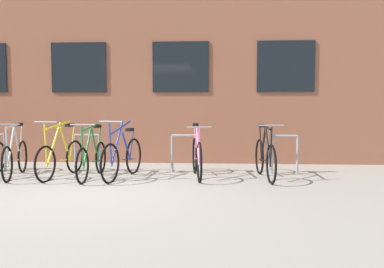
{
  "coord_description": "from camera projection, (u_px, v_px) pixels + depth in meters",
  "views": [
    {
      "loc": [
        2.03,
        -6.13,
        1.38
      ],
      "look_at": [
        1.56,
        1.6,
        0.81
      ],
      "focal_mm": 37.54,
      "sensor_mm": 36.0,
      "label": 1
    }
  ],
  "objects": [
    {
      "name": "ground_plane",
      "position": [
        87.0,
        192.0,
        6.33
      ],
      "size": [
        42.0,
        42.0,
        0.0
      ],
      "primitive_type": "plane",
      "color": "#9E998E"
    },
    {
      "name": "storefront_building",
      "position": [
        154.0,
        49.0,
        13.04
      ],
      "size": [
        28.0,
        7.61,
        6.37
      ],
      "color": "brown",
      "rests_on": "ground"
    },
    {
      "name": "bike_rack",
      "position": [
        136.0,
        149.0,
        8.16
      ],
      "size": [
        6.55,
        0.05,
        0.78
      ],
      "color": "gray",
      "rests_on": "ground"
    },
    {
      "name": "bicycle_blue",
      "position": [
        123.0,
        157.0,
        7.55
      ],
      "size": [
        0.51,
        1.75,
        1.11
      ],
      "color": "black",
      "rests_on": "ground"
    },
    {
      "name": "bicycle_black",
      "position": [
        265.0,
        158.0,
        7.49
      ],
      "size": [
        0.44,
        1.73,
        1.05
      ],
      "color": "black",
      "rests_on": "ground"
    },
    {
      "name": "bicycle_green",
      "position": [
        92.0,
        158.0,
        7.54
      ],
      "size": [
        0.44,
        1.75,
        1.06
      ],
      "color": "black",
      "rests_on": "ground"
    },
    {
      "name": "bicycle_pink",
      "position": [
        197.0,
        156.0,
        7.6
      ],
      "size": [
        0.44,
        1.72,
        1.03
      ],
      "color": "black",
      "rests_on": "ground"
    },
    {
      "name": "bicycle_silver",
      "position": [
        15.0,
        157.0,
        7.67
      ],
      "size": [
        0.55,
        1.73,
        1.06
      ],
      "color": "black",
      "rests_on": "ground"
    },
    {
      "name": "bicycle_yellow",
      "position": [
        61.0,
        157.0,
        7.65
      ],
      "size": [
        0.44,
        1.72,
        1.1
      ],
      "color": "black",
      "rests_on": "ground"
    }
  ]
}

